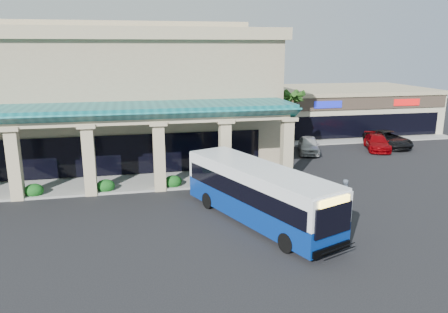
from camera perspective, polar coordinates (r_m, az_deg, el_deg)
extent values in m
plane|color=black|center=(25.63, -0.71, -7.56)|extent=(110.00, 110.00, 0.00)
imported|color=#454E5C|center=(27.13, 15.61, -4.78)|extent=(0.77, 0.81, 1.85)
imported|color=#B3B3B3|center=(40.78, 11.02, 1.50)|extent=(3.13, 4.82, 1.53)
imported|color=#850308|center=(43.80, 19.36, 1.74)|extent=(3.53, 5.22, 1.40)
imported|color=black|center=(45.52, 20.63, 2.16)|extent=(2.81, 5.66, 1.54)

